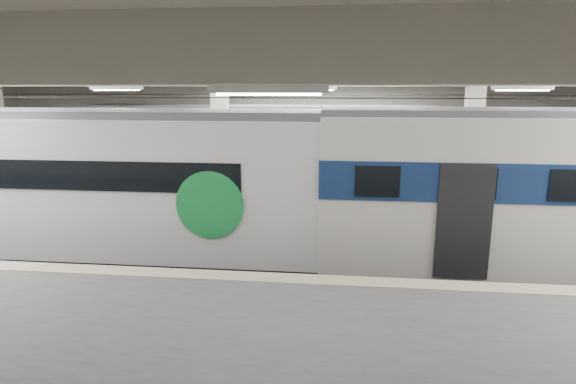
# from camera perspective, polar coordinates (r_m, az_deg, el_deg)

# --- Properties ---
(station_hall) EXTENTS (36.00, 24.00, 5.75)m
(station_hall) POSITION_cam_1_polar(r_m,az_deg,el_deg) (10.96, 1.21, 3.24)
(station_hall) COLOR black
(station_hall) RESTS_ON ground
(modern_emu) EXTENTS (13.52, 2.79, 4.38)m
(modern_emu) POSITION_cam_1_polar(r_m,az_deg,el_deg) (13.93, -16.59, 0.12)
(modern_emu) COLOR silver
(modern_emu) RESTS_ON ground
(far_train) EXTENTS (13.49, 3.19, 4.30)m
(far_train) POSITION_cam_1_polar(r_m,az_deg,el_deg) (18.51, -3.68, 3.77)
(far_train) COLOR silver
(far_train) RESTS_ON ground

